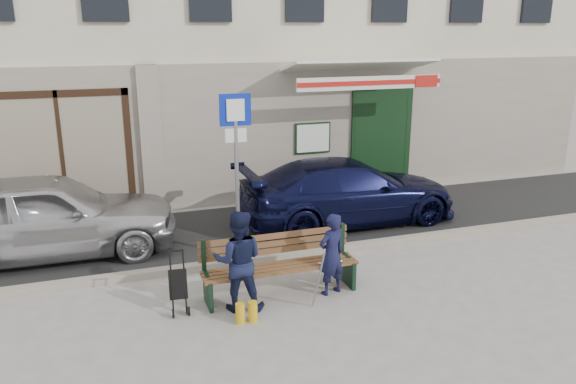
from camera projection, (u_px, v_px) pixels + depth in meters
name	position (u px, v px, depth m)	size (l,w,h in m)	color
ground	(285.00, 300.00, 8.44)	(80.00, 80.00, 0.00)	#9E9991
asphalt_lane	(237.00, 232.00, 11.26)	(60.00, 3.20, 0.01)	#282828
curb	(258.00, 259.00, 9.79)	(60.00, 0.18, 0.12)	#9E9384
car_silver	(46.00, 216.00, 9.88)	(1.80, 4.47, 1.52)	#B8B9BE
car_navy	(348.00, 191.00, 11.67)	(1.88, 4.63, 1.34)	black
parking_sign	(236.00, 149.00, 9.51)	(0.54, 0.08, 2.90)	gray
bench	(277.00, 267.00, 8.50)	(2.40, 1.17, 0.98)	brown
man	(332.00, 254.00, 8.50)	(0.47, 0.31, 1.29)	#121433
woman	(239.00, 261.00, 8.00)	(0.73, 0.57, 1.50)	#131735
stroller	(178.00, 286.00, 8.02)	(0.28, 0.38, 0.90)	black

